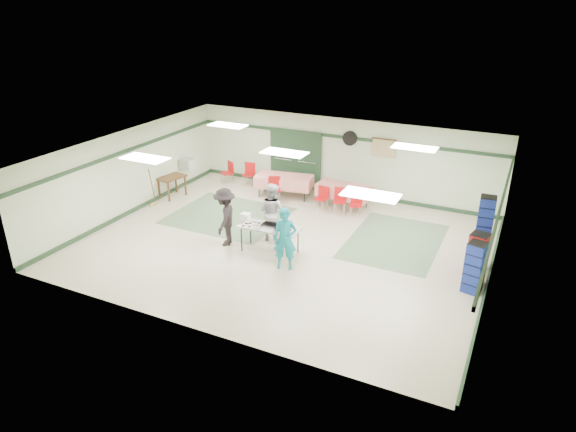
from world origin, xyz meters
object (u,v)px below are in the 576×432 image
at_px(chair_d, 274,186).
at_px(crate_stack_blue_a, 483,233).
at_px(crate_stack_red, 477,259).
at_px(volunteer_teal, 285,239).
at_px(serving_table, 270,228).
at_px(volunteer_grey, 272,212).
at_px(printer_table, 172,179).
at_px(dining_table_a, 344,191).
at_px(chair_c, 356,202).
at_px(chair_b, 322,196).
at_px(dining_table_b, 284,181).
at_px(volunteer_dark, 225,217).
at_px(office_printer, 188,164).
at_px(broom, 152,186).
at_px(chair_loose_b, 229,171).
at_px(chair_loose_a, 249,172).
at_px(chair_a, 340,198).
at_px(crate_stack_blue_b, 474,268).

height_order(chair_d, crate_stack_blue_a, crate_stack_blue_a).
bearing_deg(crate_stack_red, volunteer_teal, -163.48).
bearing_deg(chair_d, serving_table, -88.27).
distance_m(volunteer_grey, printer_table, 4.95).
height_order(dining_table_a, chair_c, chair_c).
bearing_deg(chair_b, dining_table_b, 167.78).
bearing_deg(crate_stack_red, volunteer_dark, -173.09).
bearing_deg(office_printer, dining_table_b, 19.71).
height_order(crate_stack_red, office_printer, crate_stack_red).
bearing_deg(volunteer_teal, office_printer, 126.39).
height_order(volunteer_teal, broom, volunteer_teal).
xyz_separation_m(volunteer_dark, printer_table, (-3.67, 2.35, -0.19)).
bearing_deg(crate_stack_blue_a, volunteer_dark, -165.94).
height_order(chair_d, chair_loose_b, chair_d).
relative_size(volunteer_teal, dining_table_a, 0.92).
bearing_deg(volunteer_grey, chair_d, -51.56).
distance_m(dining_table_b, chair_b, 1.77).
xyz_separation_m(volunteer_teal, volunteer_dark, (-2.12, 0.53, 0.01)).
relative_size(chair_b, chair_loose_a, 0.95).
xyz_separation_m(dining_table_b, chair_a, (2.29, -0.57, -0.05)).
height_order(serving_table, broom, broom).
relative_size(volunteer_teal, crate_stack_blue_a, 0.84).
relative_size(chair_loose_b, crate_stack_red, 0.64).
relative_size(serving_table, office_printer, 3.68).
distance_m(chair_a, chair_c, 0.55).
xyz_separation_m(volunteer_grey, chair_c, (1.63, 2.67, -0.38)).
bearing_deg(crate_stack_blue_b, broom, 174.27).
relative_size(dining_table_b, chair_d, 2.37).
xyz_separation_m(volunteer_dark, chair_a, (2.11, 3.51, -0.31)).
height_order(volunteer_teal, crate_stack_red, volunteer_teal).
xyz_separation_m(dining_table_a, printer_table, (-5.70, -1.73, 0.08)).
bearing_deg(crate_stack_red, chair_a, 149.08).
height_order(volunteer_grey, chair_d, volunteer_grey).
xyz_separation_m(chair_loose_b, office_printer, (-1.07, -1.02, 0.41)).
distance_m(volunteer_grey, chair_b, 2.74).
bearing_deg(broom, crate_stack_red, 9.92).
distance_m(crate_stack_blue_a, printer_table, 10.33).
height_order(chair_b, chair_loose_a, chair_loose_a).
height_order(volunteer_dark, office_printer, volunteer_dark).
bearing_deg(chair_loose_a, dining_table_b, -24.72).
bearing_deg(broom, chair_c, 31.31).
relative_size(volunteer_teal, volunteer_grey, 0.97).
height_order(volunteer_teal, dining_table_a, volunteer_teal).
bearing_deg(chair_d, chair_loose_a, 122.89).
distance_m(volunteer_grey, chair_loose_a, 4.72).
distance_m(volunteer_teal, volunteer_grey, 1.74).
bearing_deg(printer_table, broom, -84.17).
distance_m(chair_a, chair_loose_a, 4.09).
bearing_deg(volunteer_dark, volunteer_grey, 110.51).
bearing_deg(chair_b, chair_c, 6.52).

